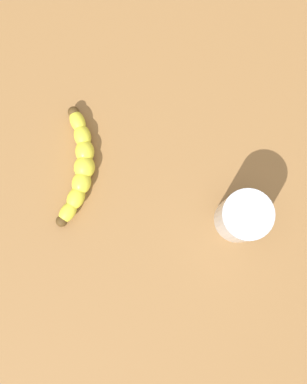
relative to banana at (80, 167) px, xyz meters
The scene contains 3 objects.
wooden_tabletop 15.76cm from the banana, 37.43° to the left, with size 120.00×120.00×3.00cm, color olive.
banana is the anchor object (origin of this frame).
smoothie_glass 27.55cm from the banana, 16.31° to the left, with size 7.73×7.73×9.95cm.
Camera 1 is at (6.05, -14.55, 83.93)cm, focal length 45.88 mm.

